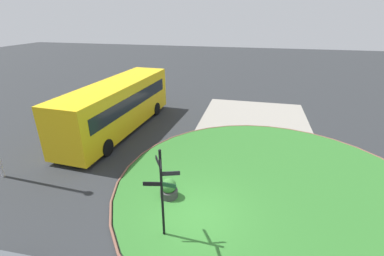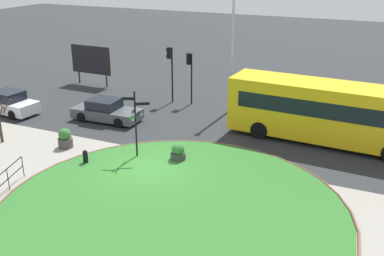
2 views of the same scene
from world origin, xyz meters
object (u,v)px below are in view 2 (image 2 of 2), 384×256
at_px(car_near_lane, 106,111).
at_px(traffic_light_far, 170,62).
at_px(signpost_directional, 136,119).
at_px(lamppost_tall, 232,47).
at_px(billboard_left, 91,60).
at_px(bus_yellow, 329,112).
at_px(bollard_foreground, 85,157).
at_px(planter_kerbside, 178,153).
at_px(traffic_light_near, 190,67).
at_px(planter_near_signpost, 65,139).
at_px(car_far_lane, 8,103).

bearing_deg(car_near_lane, traffic_light_far, 67.08).
bearing_deg(signpost_directional, lamppost_tall, 78.59).
distance_m(car_near_lane, billboard_left, 8.90).
bearing_deg(bus_yellow, car_near_lane, -167.80).
relative_size(bollard_foreground, planter_kerbside, 0.78).
xyz_separation_m(signpost_directional, bollard_foreground, (-1.95, -1.76, -1.72)).
bearing_deg(car_near_lane, bus_yellow, 7.09).
relative_size(traffic_light_near, planter_kerbside, 3.64).
xyz_separation_m(bus_yellow, traffic_light_near, (-9.90, 3.26, 0.84)).
bearing_deg(planter_near_signpost, bollard_foreground, -29.32).
relative_size(car_far_lane, billboard_left, 1.23).
distance_m(bollard_foreground, planter_kerbside, 4.65).
bearing_deg(traffic_light_near, signpost_directional, 106.55).
relative_size(car_far_lane, planter_near_signpost, 4.14).
bearing_deg(bollard_foreground, car_far_lane, 155.31).
height_order(car_far_lane, traffic_light_far, traffic_light_far).
xyz_separation_m(car_near_lane, car_far_lane, (-6.80, -1.45, 0.05)).
xyz_separation_m(traffic_light_far, lamppost_tall, (4.54, -0.04, 1.42)).
xyz_separation_m(car_near_lane, planter_kerbside, (6.77, -3.56, -0.19)).
distance_m(traffic_light_near, billboard_left, 9.28).
bearing_deg(car_far_lane, planter_kerbside, 176.01).
bearing_deg(planter_near_signpost, lamppost_tall, 57.66).
relative_size(car_near_lane, planter_kerbside, 4.47).
bearing_deg(signpost_directional, bus_yellow, 35.68).
xyz_separation_m(bus_yellow, billboard_left, (-19.08, 4.48, 0.21)).
xyz_separation_m(car_near_lane, traffic_light_far, (1.96, 5.12, 2.23)).
xyz_separation_m(bollard_foreground, lamppost_tall, (3.79, 10.90, 3.89)).
bearing_deg(bollard_foreground, traffic_light_far, 93.93).
bearing_deg(car_far_lane, traffic_light_near, -141.27).
bearing_deg(car_far_lane, bus_yellow, -165.09).
height_order(traffic_light_near, billboard_left, traffic_light_near).
bearing_deg(traffic_light_far, car_near_lane, 52.94).
distance_m(traffic_light_near, planter_kerbside, 9.81).
distance_m(traffic_light_near, planter_near_signpost, 10.55).
height_order(signpost_directional, car_near_lane, signpost_directional).
bearing_deg(billboard_left, car_far_lane, -96.05).
relative_size(car_far_lane, traffic_light_near, 1.26).
xyz_separation_m(car_far_lane, traffic_light_far, (8.76, 6.57, 2.18)).
height_order(traffic_light_far, billboard_left, traffic_light_far).
relative_size(signpost_directional, billboard_left, 0.97).
bearing_deg(traffic_light_near, planter_kerbside, 119.64).
bearing_deg(billboard_left, bollard_foreground, -54.61).
height_order(lamppost_tall, billboard_left, lamppost_tall).
bearing_deg(car_far_lane, planter_near_signpost, 161.72).
bearing_deg(car_near_lane, lamppost_tall, 36.02).
xyz_separation_m(signpost_directional, car_far_lane, (-11.46, 2.61, -1.44)).
relative_size(bus_yellow, billboard_left, 3.01).
bearing_deg(lamppost_tall, car_near_lane, -142.02).
bearing_deg(signpost_directional, planter_near_signpost, -173.65).
distance_m(car_near_lane, planter_kerbside, 7.65).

